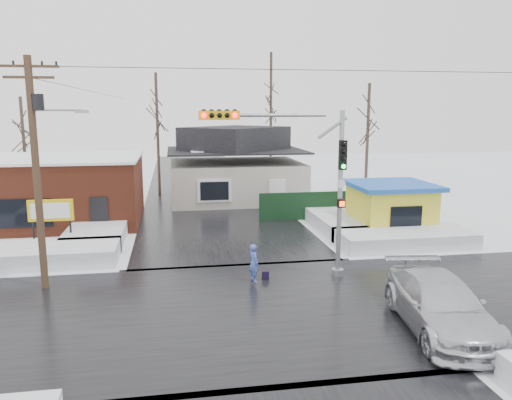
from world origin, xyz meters
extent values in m
plane|color=white|center=(0.00, 0.00, 0.00)|extent=(120.00, 120.00, 0.00)
cube|color=black|center=(0.00, 0.00, 0.01)|extent=(10.00, 120.00, 0.02)
cube|color=black|center=(0.00, 0.00, 0.01)|extent=(120.00, 10.00, 0.02)
cube|color=white|center=(-9.00, 7.00, 0.40)|extent=(7.00, 3.00, 0.80)
cube|color=white|center=(9.00, 7.00, 0.40)|extent=(7.00, 3.00, 0.80)
cube|color=white|center=(-7.00, 12.00, 0.40)|extent=(3.00, 8.00, 0.80)
cube|color=white|center=(7.00, 12.00, 0.40)|extent=(3.00, 8.00, 0.80)
cylinder|color=gray|center=(4.00, 3.00, 3.50)|extent=(0.20, 0.20, 7.00)
cylinder|color=gray|center=(4.00, 3.00, 0.15)|extent=(0.50, 0.50, 0.30)
cylinder|color=gray|center=(1.00, 3.00, 6.80)|extent=(4.60, 0.14, 0.14)
cube|color=gold|center=(-1.00, 3.00, 6.80)|extent=(1.60, 0.28, 0.35)
sphere|color=#FF0C0C|center=(-1.60, 2.84, 6.80)|extent=(0.20, 0.20, 0.20)
sphere|color=#FF0C0C|center=(-0.40, 2.84, 6.80)|extent=(0.20, 0.20, 0.20)
cube|color=black|center=(4.00, 2.80, 5.20)|extent=(0.30, 0.22, 1.20)
sphere|color=#0CE533|center=(4.00, 2.66, 4.75)|extent=(0.18, 0.18, 0.18)
cube|color=black|center=(4.00, 2.80, 3.20)|extent=(0.30, 0.20, 0.35)
cylinder|color=#382619|center=(-8.00, 3.50, 4.50)|extent=(0.28, 0.28, 9.00)
cube|color=#382619|center=(-8.00, 3.50, 8.60)|extent=(2.20, 0.10, 0.10)
cube|color=#382619|center=(-8.00, 3.50, 8.20)|extent=(1.80, 0.10, 0.10)
cylinder|color=black|center=(-7.75, 3.50, 7.30)|extent=(0.44, 0.44, 0.60)
cylinder|color=gray|center=(-7.10, 3.50, 7.00)|extent=(1.80, 0.08, 0.08)
cube|color=gray|center=(-6.20, 3.50, 6.95)|extent=(0.50, 0.22, 0.12)
cube|color=brown|center=(-11.00, 16.00, 2.00)|extent=(12.00, 8.00, 4.00)
cube|color=white|center=(-11.00, 16.00, 4.05)|extent=(12.20, 8.20, 0.15)
cube|color=black|center=(-11.00, 11.98, 1.40)|extent=(3.00, 0.08, 1.60)
cube|color=black|center=(-7.00, 11.98, 1.10)|extent=(1.00, 0.08, 2.20)
cylinder|color=black|center=(-9.90, 9.50, 0.90)|extent=(0.10, 0.10, 1.80)
cylinder|color=black|center=(-8.10, 9.50, 0.90)|extent=(0.10, 0.10, 1.80)
cube|color=gold|center=(-9.00, 9.50, 2.00)|extent=(2.20, 0.18, 1.10)
cube|color=white|center=(-9.00, 9.39, 2.00)|extent=(1.90, 0.02, 0.80)
cube|color=beige|center=(2.00, 22.00, 1.50)|extent=(10.00, 8.00, 3.00)
cube|color=black|center=(2.00, 22.00, 3.90)|extent=(10.40, 8.40, 0.12)
pyramid|color=black|center=(2.00, 22.00, 4.86)|extent=(9.00, 7.00, 1.80)
cube|color=brown|center=(5.20, 23.00, 4.90)|extent=(0.70, 0.70, 1.40)
cube|color=white|center=(0.00, 17.95, 1.40)|extent=(2.40, 0.12, 1.60)
cube|color=yellow|center=(9.50, 10.00, 1.30)|extent=(4.00, 4.00, 2.60)
cube|color=#175FAF|center=(9.50, 10.00, 2.75)|extent=(4.60, 4.60, 0.25)
cube|color=black|center=(9.50, 7.97, 1.30)|extent=(1.80, 0.06, 1.20)
cube|color=black|center=(6.50, 14.00, 0.90)|extent=(8.00, 0.12, 1.80)
cylinder|color=#332821|center=(-4.00, 26.00, 5.00)|extent=(0.24, 0.24, 10.00)
cylinder|color=#332821|center=(6.00, 28.00, 6.00)|extent=(0.24, 0.24, 12.00)
cylinder|color=#332821|center=(12.00, 20.00, 4.50)|extent=(0.24, 0.24, 9.00)
cylinder|color=#332821|center=(-14.00, 24.00, 4.00)|extent=(0.24, 0.24, 8.00)
imported|color=#435EBC|center=(0.33, 2.83, 0.80)|extent=(0.53, 0.67, 1.59)
imported|color=silver|center=(5.50, -2.65, 0.84)|extent=(3.11, 6.08, 1.69)
cube|color=black|center=(0.85, 2.97, 0.17)|extent=(0.29, 0.15, 0.35)
camera|label=1|loc=(-2.83, -16.59, 7.02)|focal=35.00mm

